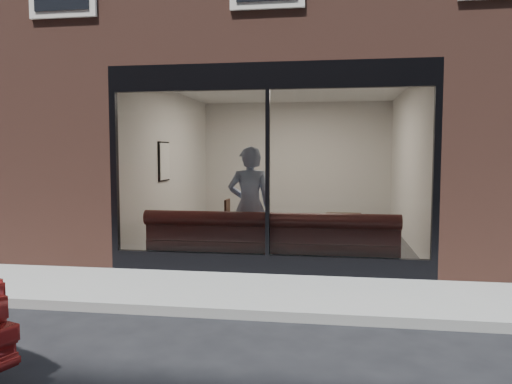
# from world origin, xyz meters

# --- Properties ---
(ground) EXTENTS (120.00, 120.00, 0.00)m
(ground) POSITION_xyz_m (0.00, 0.00, 0.00)
(ground) COLOR black
(ground) RESTS_ON ground
(sidewalk_near) EXTENTS (40.00, 2.00, 0.01)m
(sidewalk_near) POSITION_xyz_m (0.00, 1.00, 0.01)
(sidewalk_near) COLOR gray
(sidewalk_near) RESTS_ON ground
(kerb_near) EXTENTS (40.00, 0.10, 0.12)m
(kerb_near) POSITION_xyz_m (0.00, -0.05, 0.06)
(kerb_near) COLOR gray
(kerb_near) RESTS_ON ground
(host_building_pier_left) EXTENTS (2.50, 12.00, 3.20)m
(host_building_pier_left) POSITION_xyz_m (-3.75, 8.00, 1.60)
(host_building_pier_left) COLOR brown
(host_building_pier_left) RESTS_ON ground
(host_building_pier_right) EXTENTS (2.50, 12.00, 3.20)m
(host_building_pier_right) POSITION_xyz_m (3.75, 8.00, 1.60)
(host_building_pier_right) COLOR brown
(host_building_pier_right) RESTS_ON ground
(host_building_backfill) EXTENTS (5.00, 6.00, 3.20)m
(host_building_backfill) POSITION_xyz_m (0.00, 11.00, 1.60)
(host_building_backfill) COLOR brown
(host_building_backfill) RESTS_ON ground
(cafe_floor) EXTENTS (6.00, 6.00, 0.00)m
(cafe_floor) POSITION_xyz_m (0.00, 5.00, 0.02)
(cafe_floor) COLOR #2D2D30
(cafe_floor) RESTS_ON ground
(cafe_ceiling) EXTENTS (6.00, 6.00, 0.00)m
(cafe_ceiling) POSITION_xyz_m (0.00, 5.00, 3.19)
(cafe_ceiling) COLOR white
(cafe_ceiling) RESTS_ON host_building_upper
(cafe_wall_back) EXTENTS (5.00, 0.00, 5.00)m
(cafe_wall_back) POSITION_xyz_m (0.00, 7.99, 1.60)
(cafe_wall_back) COLOR silver
(cafe_wall_back) RESTS_ON ground
(cafe_wall_left) EXTENTS (0.00, 6.00, 6.00)m
(cafe_wall_left) POSITION_xyz_m (-2.49, 5.00, 1.60)
(cafe_wall_left) COLOR silver
(cafe_wall_left) RESTS_ON ground
(cafe_wall_right) EXTENTS (0.00, 6.00, 6.00)m
(cafe_wall_right) POSITION_xyz_m (2.49, 5.00, 1.60)
(cafe_wall_right) COLOR silver
(cafe_wall_right) RESTS_ON ground
(storefront_kick) EXTENTS (5.00, 0.10, 0.30)m
(storefront_kick) POSITION_xyz_m (0.00, 2.05, 0.15)
(storefront_kick) COLOR black
(storefront_kick) RESTS_ON ground
(storefront_header) EXTENTS (5.00, 0.10, 0.40)m
(storefront_header) POSITION_xyz_m (0.00, 2.05, 3.00)
(storefront_header) COLOR black
(storefront_header) RESTS_ON host_building_upper
(storefront_mullion) EXTENTS (0.06, 0.10, 2.50)m
(storefront_mullion) POSITION_xyz_m (0.00, 2.05, 1.55)
(storefront_mullion) COLOR black
(storefront_mullion) RESTS_ON storefront_kick
(storefront_glass) EXTENTS (4.80, 0.00, 4.80)m
(storefront_glass) POSITION_xyz_m (0.00, 2.02, 1.55)
(storefront_glass) COLOR white
(storefront_glass) RESTS_ON storefront_kick
(banquette) EXTENTS (4.00, 0.55, 0.45)m
(banquette) POSITION_xyz_m (0.00, 2.45, 0.23)
(banquette) COLOR #3A1815
(banquette) RESTS_ON cafe_floor
(person) EXTENTS (0.79, 0.59, 1.96)m
(person) POSITION_xyz_m (-0.38, 2.68, 0.98)
(person) COLOR #9AADD1
(person) RESTS_ON cafe_floor
(cafe_table_left) EXTENTS (0.73, 0.73, 0.04)m
(cafe_table_left) POSITION_xyz_m (-1.57, 3.18, 0.74)
(cafe_table_left) COLOR black
(cafe_table_left) RESTS_ON cafe_floor
(cafe_table_right) EXTENTS (0.64, 0.64, 0.04)m
(cafe_table_right) POSITION_xyz_m (1.18, 3.51, 0.74)
(cafe_table_right) COLOR black
(cafe_table_right) RESTS_ON cafe_floor
(cafe_chair_left) EXTENTS (0.38, 0.38, 0.04)m
(cafe_chair_left) POSITION_xyz_m (-1.24, 4.05, 0.24)
(cafe_chair_left) COLOR black
(cafe_chair_left) RESTS_ON cafe_floor
(wall_poster) EXTENTS (0.02, 0.56, 0.75)m
(wall_poster) POSITION_xyz_m (-2.45, 4.45, 1.68)
(wall_poster) COLOR white
(wall_poster) RESTS_ON cafe_wall_left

